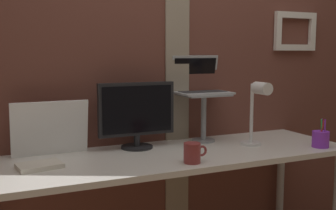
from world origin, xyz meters
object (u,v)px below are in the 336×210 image
(desk_lamp, at_px, (257,107))
(pen_cup, at_px, (321,139))
(whiteboard_panel, at_px, (50,128))
(monitor, at_px, (137,112))
(laptop, at_px, (199,83))
(coffee_mug, at_px, (193,153))

(desk_lamp, distance_m, pen_cup, 0.41)
(whiteboard_panel, bearing_deg, monitor, -3.65)
(laptop, height_order, pen_cup, laptop)
(pen_cup, bearing_deg, coffee_mug, 179.97)
(whiteboard_panel, distance_m, coffee_mug, 0.76)
(whiteboard_panel, relative_size, pen_cup, 2.38)
(laptop, height_order, desk_lamp, laptop)
(whiteboard_panel, bearing_deg, desk_lamp, -13.90)
(monitor, distance_m, whiteboard_panel, 0.48)
(monitor, height_order, laptop, laptop)
(monitor, xyz_separation_m, whiteboard_panel, (-0.47, 0.03, -0.06))
(laptop, relative_size, pen_cup, 1.92)
(monitor, relative_size, coffee_mug, 3.56)
(monitor, bearing_deg, pen_cup, -22.72)
(coffee_mug, bearing_deg, monitor, 109.67)
(monitor, bearing_deg, coffee_mug, -70.33)
(laptop, distance_m, whiteboard_panel, 0.93)
(laptop, xyz_separation_m, coffee_mug, (-0.29, -0.47, -0.31))
(desk_lamp, xyz_separation_m, pen_cup, (0.33, -0.16, -0.19))
(whiteboard_panel, relative_size, desk_lamp, 1.05)
(monitor, relative_size, desk_lamp, 1.18)
(monitor, bearing_deg, desk_lamp, -20.92)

